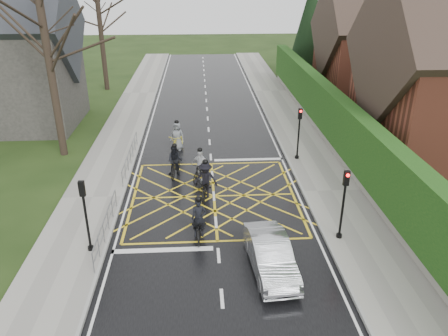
{
  "coord_description": "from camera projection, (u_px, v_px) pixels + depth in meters",
  "views": [
    {
      "loc": [
        -0.62,
        -19.34,
        10.4
      ],
      "look_at": [
        0.54,
        0.54,
        1.3
      ],
      "focal_mm": 35.0,
      "sensor_mm": 36.0,
      "label": 1
    }
  ],
  "objects": [
    {
      "name": "sidewalk_right",
      "position": [
        331.0,
        192.0,
        22.2
      ],
      "size": [
        3.0,
        80.0,
        0.15
      ],
      "primitive_type": "cube",
      "color": "gray",
      "rests_on": "ground"
    },
    {
      "name": "church",
      "position": [
        10.0,
        56.0,
        30.04
      ],
      "size": [
        8.8,
        7.8,
        11.0
      ],
      "color": "#2D2B28",
      "rests_on": "ground"
    },
    {
      "name": "railing_south",
      "position": [
        105.0,
        223.0,
        18.16
      ],
      "size": [
        0.05,
        5.04,
        1.03
      ],
      "color": "slate",
      "rests_on": "ground"
    },
    {
      "name": "cyclist_lead",
      "position": [
        177.0,
        140.0,
        27.22
      ],
      "size": [
        1.25,
        2.14,
        1.97
      ],
      "rotation": [
        0.0,
        0.0,
        -0.29
      ],
      "color": "yellow",
      "rests_on": "ground"
    },
    {
      "name": "house_far",
      "position": [
        378.0,
        47.0,
        37.23
      ],
      "size": [
        9.8,
        8.8,
        10.3
      ],
      "color": "brown",
      "rests_on": "ground"
    },
    {
      "name": "stone_wall",
      "position": [
        332.0,
        143.0,
        27.63
      ],
      "size": [
        0.5,
        38.0,
        0.7
      ],
      "primitive_type": "cube",
      "color": "slate",
      "rests_on": "ground"
    },
    {
      "name": "tree_near",
      "position": [
        42.0,
        19.0,
        23.59
      ],
      "size": [
        9.24,
        9.24,
        11.44
      ],
      "color": "black",
      "rests_on": "ground"
    },
    {
      "name": "ground",
      "position": [
        214.0,
        196.0,
        21.91
      ],
      "size": [
        120.0,
        120.0,
        0.0
      ],
      "primitive_type": "plane",
      "color": "black",
      "rests_on": "ground"
    },
    {
      "name": "hedge",
      "position": [
        335.0,
        117.0,
        26.9
      ],
      "size": [
        0.9,
        38.0,
        2.8
      ],
      "primitive_type": "cube",
      "color": "#0E340E",
      "rests_on": "stone_wall"
    },
    {
      "name": "traffic_light_se",
      "position": [
        343.0,
        206.0,
        17.68
      ],
      "size": [
        0.24,
        0.31,
        3.21
      ],
      "rotation": [
        0.0,
        0.0,
        3.14
      ],
      "color": "black",
      "rests_on": "ground"
    },
    {
      "name": "conifer",
      "position": [
        310.0,
        28.0,
        44.02
      ],
      "size": [
        4.6,
        4.6,
        10.0
      ],
      "color": "black",
      "rests_on": "ground"
    },
    {
      "name": "traffic_light_sw",
      "position": [
        86.0,
        217.0,
        16.87
      ],
      "size": [
        0.24,
        0.31,
        3.21
      ],
      "color": "black",
      "rests_on": "ground"
    },
    {
      "name": "tree_far",
      "position": [
        98.0,
        9.0,
        38.4
      ],
      "size": [
        8.4,
        8.4,
        10.4
      ],
      "color": "black",
      "rests_on": "ground"
    },
    {
      "name": "cyclist_back",
      "position": [
        175.0,
        164.0,
        23.83
      ],
      "size": [
        0.95,
        1.95,
        1.88
      ],
      "rotation": [
        0.0,
        0.0,
        -0.2
      ],
      "color": "black",
      "rests_on": "ground"
    },
    {
      "name": "railing_north",
      "position": [
        130.0,
        153.0,
        24.97
      ],
      "size": [
        0.05,
        6.04,
        1.03
      ],
      "color": "slate",
      "rests_on": "ground"
    },
    {
      "name": "sidewalk_left",
      "position": [
        93.0,
        198.0,
        21.56
      ],
      "size": [
        3.0,
        80.0,
        0.15
      ],
      "primitive_type": "cube",
      "color": "gray",
      "rests_on": "ground"
    },
    {
      "name": "car",
      "position": [
        271.0,
        255.0,
        16.31
      ],
      "size": [
        1.72,
        4.11,
        1.32
      ],
      "primitive_type": "imported",
      "rotation": [
        0.0,
        0.0,
        0.08
      ],
      "color": "#AAACB1",
      "rests_on": "ground"
    },
    {
      "name": "cyclist_rear",
      "position": [
        199.0,
        224.0,
        18.35
      ],
      "size": [
        0.73,
        1.99,
        1.92
      ],
      "rotation": [
        0.0,
        0.0,
        -0.02
      ],
      "color": "black",
      "rests_on": "ground"
    },
    {
      "name": "traffic_light_ne",
      "position": [
        299.0,
        134.0,
        25.3
      ],
      "size": [
        0.24,
        0.31,
        3.21
      ],
      "rotation": [
        0.0,
        0.0,
        3.14
      ],
      "color": "black",
      "rests_on": "ground"
    },
    {
      "name": "cyclist_front",
      "position": [
        200.0,
        168.0,
        23.32
      ],
      "size": [
        1.23,
        1.92,
        1.87
      ],
      "rotation": [
        0.0,
        0.0,
        -0.41
      ],
      "color": "black",
      "rests_on": "ground"
    },
    {
      "name": "road",
      "position": [
        214.0,
        196.0,
        21.91
      ],
      "size": [
        9.0,
        80.0,
        0.01
      ],
      "primitive_type": "cube",
      "color": "black",
      "rests_on": "ground"
    },
    {
      "name": "cyclist_mid",
      "position": [
        206.0,
        183.0,
        21.57
      ],
      "size": [
        1.29,
        2.16,
        2.02
      ],
      "rotation": [
        0.0,
        0.0,
        -0.16
      ],
      "color": "black",
      "rests_on": "ground"
    }
  ]
}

